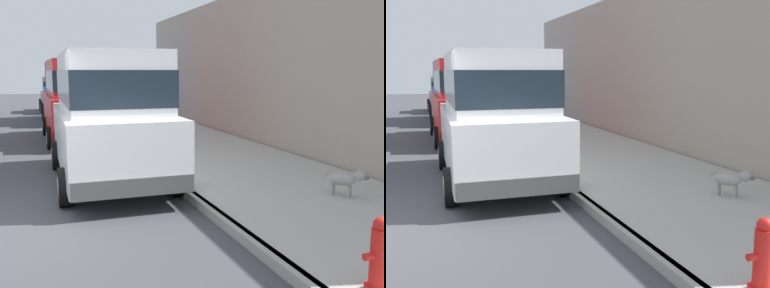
% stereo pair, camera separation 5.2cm
% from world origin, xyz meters
% --- Properties ---
extents(curb, '(0.16, 64.00, 0.14)m').
position_xyz_m(curb, '(3.20, 0.00, 0.07)').
color(curb, gray).
rests_on(curb, ground).
extents(sidewalk, '(3.60, 64.00, 0.14)m').
position_xyz_m(sidewalk, '(5.00, 0.00, 0.07)').
color(sidewalk, '#A8A59E').
rests_on(sidewalk, ground).
extents(car_white_van, '(2.19, 4.93, 2.52)m').
position_xyz_m(car_white_van, '(2.13, 2.37, 1.39)').
color(car_white_van, white).
rests_on(car_white_van, ground).
extents(car_red_van, '(2.17, 4.92, 2.52)m').
position_xyz_m(car_red_van, '(2.14, 8.19, 1.39)').
color(car_red_van, red).
rests_on(car_red_van, ground).
extents(car_blue_van, '(2.24, 4.96, 2.52)m').
position_xyz_m(car_blue_van, '(2.22, 14.02, 1.39)').
color(car_blue_van, '#28479E').
rests_on(car_blue_van, ground).
extents(car_grey_hatchback, '(1.97, 3.81, 1.88)m').
position_xyz_m(car_grey_hatchback, '(2.16, 18.97, 0.98)').
color(car_grey_hatchback, slate).
rests_on(car_grey_hatchback, ground).
extents(dog_grey, '(0.50, 0.63, 0.49)m').
position_xyz_m(dog_grey, '(5.49, -0.56, 0.43)').
color(dog_grey, '#999691').
rests_on(dog_grey, sidewalk).
extents(fire_hydrant, '(0.34, 0.24, 0.72)m').
position_xyz_m(fire_hydrant, '(3.65, -3.36, 0.48)').
color(fire_hydrant, red).
rests_on(fire_hydrant, sidewalk).
extents(building_facade, '(0.50, 20.00, 4.55)m').
position_xyz_m(building_facade, '(7.10, 5.97, 2.28)').
color(building_facade, '#9E9384').
rests_on(building_facade, ground).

